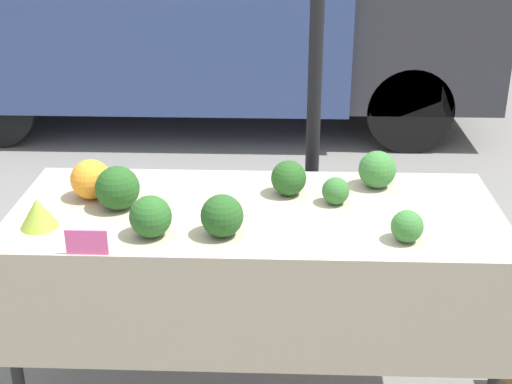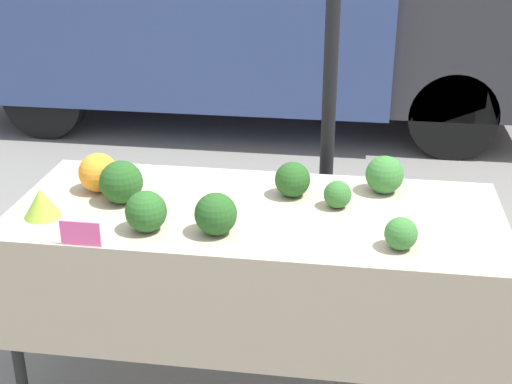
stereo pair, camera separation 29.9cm
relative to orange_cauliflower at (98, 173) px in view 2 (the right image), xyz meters
name	(u,v)px [view 2 (the right image)]	position (x,y,z in m)	size (l,w,h in m)	color
ground_plane	(256,378)	(0.72, -0.09, -0.98)	(40.00, 40.00, 0.00)	gray
tent_pole	(329,97)	(0.99, 0.58, 0.22)	(0.07, 0.07, 2.40)	black
market_table	(254,239)	(0.72, -0.16, -0.20)	(2.08, 0.87, 0.89)	tan
orange_cauliflower	(98,173)	(0.00, 0.00, 0.00)	(0.18, 0.18, 0.18)	orange
romanesco_head	(41,203)	(-0.14, -0.29, -0.03)	(0.15, 0.15, 0.12)	#93B238
broccoli_head_0	(121,182)	(0.14, -0.10, 0.01)	(0.19, 0.19, 0.19)	#23511E
broccoli_head_1	(338,194)	(1.06, -0.02, -0.03)	(0.12, 0.12, 0.12)	#336B2D
broccoli_head_2	(146,211)	(0.32, -0.35, 0.00)	(0.17, 0.17, 0.17)	#285B23
broccoli_head_3	(385,175)	(1.26, 0.17, 0.00)	(0.17, 0.17, 0.17)	#387533
broccoli_head_4	(216,214)	(0.60, -0.34, 0.00)	(0.17, 0.17, 0.17)	#23511E
broccoli_head_5	(401,234)	(1.32, -0.36, -0.02)	(0.13, 0.13, 0.13)	#387533
broccoli_head_6	(293,180)	(0.86, 0.07, -0.01)	(0.16, 0.16, 0.16)	#23511E
price_sign	(80,234)	(0.11, -0.51, -0.04)	(0.16, 0.01, 0.10)	#F45B9E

